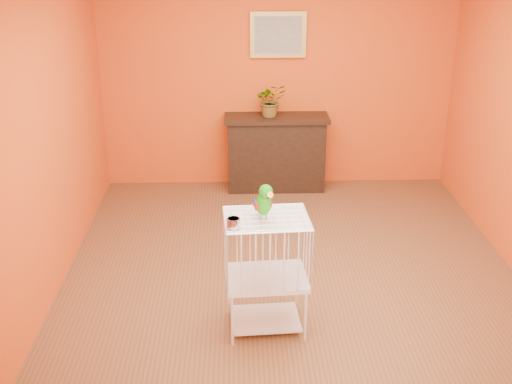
{
  "coord_description": "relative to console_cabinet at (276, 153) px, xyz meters",
  "views": [
    {
      "loc": [
        -0.46,
        -4.95,
        2.87
      ],
      "look_at": [
        -0.34,
        -0.76,
        1.12
      ],
      "focal_mm": 45.0,
      "sensor_mm": 36.0,
      "label": 1
    }
  ],
  "objects": [
    {
      "name": "feed_cup",
      "position": [
        -0.48,
        -2.98,
        0.53
      ],
      "size": [
        0.1,
        0.1,
        0.07
      ],
      "primitive_type": "cylinder",
      "color": "silver",
      "rests_on": "birdcage"
    },
    {
      "name": "room_shell",
      "position": [
        0.02,
        -2.04,
        1.15
      ],
      "size": [
        4.5,
        4.5,
        4.5
      ],
      "color": "#D44214",
      "rests_on": "ground"
    },
    {
      "name": "birdcage",
      "position": [
        -0.24,
        -2.82,
        0.04
      ],
      "size": [
        0.63,
        0.5,
        0.93
      ],
      "rotation": [
        0.0,
        0.0,
        0.07
      ],
      "color": "beige",
      "rests_on": "ground"
    },
    {
      "name": "console_cabinet",
      "position": [
        0.0,
        0.0,
        0.0
      ],
      "size": [
        1.18,
        0.42,
        0.87
      ],
      "color": "black",
      "rests_on": "ground"
    },
    {
      "name": "ground",
      "position": [
        0.02,
        -2.04,
        -0.44
      ],
      "size": [
        4.5,
        4.5,
        0.0
      ],
      "primitive_type": "plane",
      "color": "brown",
      "rests_on": "ground"
    },
    {
      "name": "framed_picture",
      "position": [
        0.02,
        0.17,
        1.31
      ],
      "size": [
        0.62,
        0.04,
        0.5
      ],
      "color": "#AD933E",
      "rests_on": "room_shell"
    },
    {
      "name": "potted_plant",
      "position": [
        -0.07,
        -0.02,
        0.58
      ],
      "size": [
        0.4,
        0.43,
        0.29
      ],
      "primitive_type": "imported",
      "rotation": [
        0.0,
        0.0,
        0.19
      ],
      "color": "#26722D",
      "rests_on": "console_cabinet"
    },
    {
      "name": "parrot",
      "position": [
        -0.26,
        -2.85,
        0.63
      ],
      "size": [
        0.17,
        0.25,
        0.28
      ],
      "rotation": [
        0.0,
        0.0,
        0.43
      ],
      "color": "#59544C",
      "rests_on": "birdcage"
    }
  ]
}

